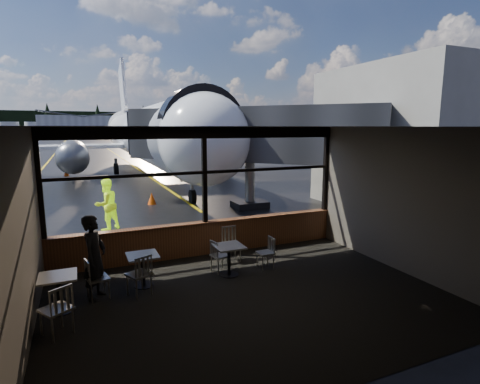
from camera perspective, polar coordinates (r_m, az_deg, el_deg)
ground_plane at (r=129.65m, az=-22.21°, el=7.53°), size 520.00×520.00×0.00m
carpet_floor at (r=8.04m, az=1.71°, el=-15.82°), size 8.00×6.00×0.01m
ceiling at (r=7.25m, az=1.85°, el=9.90°), size 8.00×6.00×0.04m
wall_left at (r=6.85m, az=-30.35°, el=-6.27°), size 0.04×6.00×3.50m
wall_right at (r=9.82m, az=23.43°, el=-1.21°), size 0.04×6.00×3.50m
wall_back at (r=5.02m, az=16.75°, el=-10.85°), size 8.00×0.04×3.50m
window_sill at (r=10.50m, az=-5.28°, el=-7.06°), size 8.00×0.28×0.90m
window_header at (r=10.05m, az=-5.55°, el=8.97°), size 8.00×0.18×0.30m
mullion_left at (r=9.69m, az=-28.26°, el=0.99°), size 0.12×0.12×2.60m
mullion_centre at (r=10.13m, az=-5.44°, el=2.46°), size 0.12×0.12×2.60m
mullion_right at (r=11.94m, az=12.92°, el=3.36°), size 0.12×0.12×2.60m
window_transom at (r=10.12m, az=-5.45°, el=3.02°), size 8.00×0.10×0.08m
airliner at (r=29.14m, az=-14.10°, el=13.49°), size 30.37×36.33×11.02m
jet_bridge at (r=16.52m, az=0.56°, el=5.78°), size 8.74×10.68×4.66m
cafe_table_near at (r=9.03m, az=-1.68°, el=-10.39°), size 0.67×0.67×0.74m
cafe_table_mid at (r=8.72m, az=-14.53°, el=-11.51°), size 0.66×0.66×0.73m
cafe_table_left at (r=8.11m, az=-25.85°, el=-13.83°), size 0.67×0.67×0.74m
chair_near_e at (r=9.46m, az=3.89°, el=-9.27°), size 0.44×0.44×0.80m
chair_near_w at (r=9.24m, az=-3.04°, el=-9.69°), size 0.53×0.53×0.81m
chair_near_n at (r=9.93m, az=-1.29°, el=-7.96°), size 0.50×0.50×0.91m
chair_mid_s at (r=8.27m, az=-15.15°, el=-12.06°), size 0.66×0.66×0.91m
chair_mid_w at (r=8.37m, az=-20.87°, el=-12.25°), size 0.56×0.56×0.87m
chair_left_s at (r=7.28m, az=-26.21°, el=-15.80°), size 0.69×0.69×0.93m
passenger at (r=8.27m, az=-21.28°, el=-9.27°), size 0.66×0.76×1.76m
ground_crew at (r=13.62m, az=-19.70°, el=-1.80°), size 1.09×1.04×1.77m
cone_nose at (r=17.66m, az=-13.29°, el=-0.96°), size 0.39×0.39×0.54m
cone_wing at (r=30.12m, az=-24.95°, el=2.73°), size 0.38×0.38×0.52m
terminal_annex at (r=17.81m, az=24.16°, el=7.38°), size 5.00×7.00×6.00m
hangar_mid at (r=194.59m, az=-22.80°, el=9.48°), size 38.00×15.00×10.00m
hangar_right at (r=197.90m, az=-4.88°, el=10.48°), size 50.00×20.00×12.00m
fuel_tank_a at (r=193.44m, az=-31.74°, el=8.20°), size 8.00×8.00×6.00m
fuel_tank_b at (r=192.31m, az=-28.77°, el=8.46°), size 8.00×8.00×6.00m
fuel_tank_c at (r=191.69m, az=-25.77°, el=8.69°), size 8.00×8.00×6.00m
treeline at (r=219.60m, az=-22.92°, el=9.69°), size 360.00×3.00×12.00m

